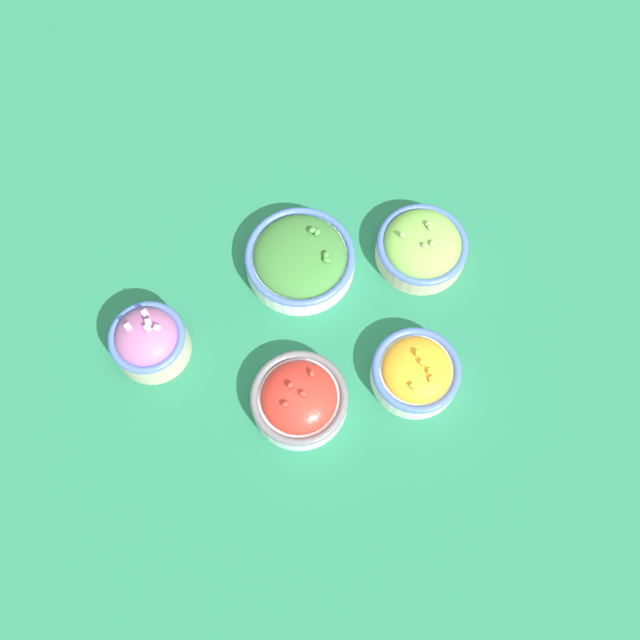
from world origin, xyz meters
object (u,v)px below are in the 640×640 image
bowl_squash (416,371)px  bowl_broccoli (300,258)px  bowl_cherry_tomatoes (299,399)px  bowl_red_onion (149,340)px  bowl_lettuce (422,246)px

bowl_squash → bowl_broccoli: bearing=92.3°
bowl_cherry_tomatoes → bowl_broccoli: 0.23m
bowl_cherry_tomatoes → bowl_broccoli: bowl_cherry_tomatoes is taller
bowl_red_onion → bowl_squash: bowl_red_onion is taller
bowl_cherry_tomatoes → bowl_lettuce: (0.31, 0.06, 0.00)m
bowl_red_onion → bowl_squash: size_ratio=0.86×
bowl_cherry_tomatoes → bowl_red_onion: bowl_red_onion is taller
bowl_cherry_tomatoes → bowl_red_onion: 0.24m
bowl_lettuce → bowl_squash: (-0.15, -0.14, -0.00)m
bowl_lettuce → bowl_broccoli: (-0.16, 0.11, -0.00)m
bowl_broccoli → bowl_cherry_tomatoes: bearing=-130.5°
bowl_red_onion → bowl_broccoli: bearing=-8.4°
bowl_cherry_tomatoes → bowl_red_onion: bearing=118.3°
bowl_broccoli → bowl_squash: 0.25m
bowl_cherry_tomatoes → bowl_lettuce: bearing=11.5°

